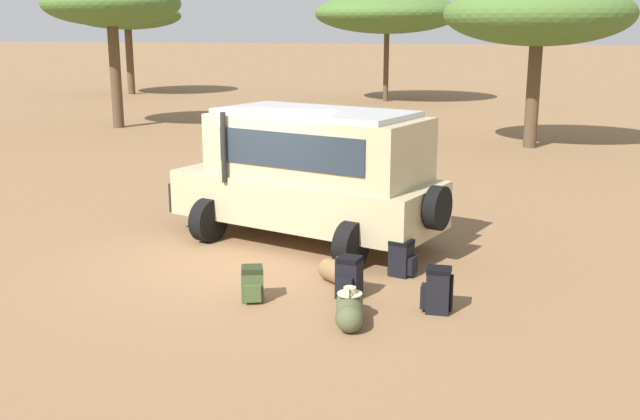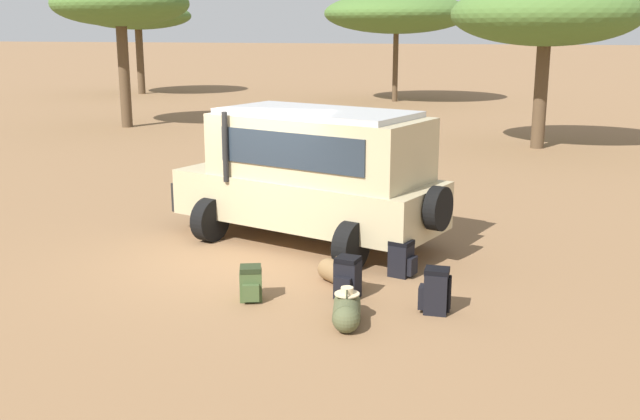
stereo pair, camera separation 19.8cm
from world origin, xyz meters
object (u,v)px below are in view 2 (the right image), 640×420
Objects in this scene: backpack_outermost at (347,278)px; acacia_tree_centre_back at (397,13)px; duffel_bag_low_black_case at (347,310)px; acacia_tree_far_left at (138,16)px; backpack_beside_front_wheel at (251,284)px; backpack_near_rear_wheel at (435,291)px; backpack_cluster_center at (402,259)px; acacia_tree_left_mid at (120,5)px; acacia_tree_right_mid at (546,15)px; safari_vehicle at (313,173)px; duffel_bag_soft_canvas at (338,273)px.

acacia_tree_centre_back reaches higher than backpack_outermost.
duffel_bag_low_black_case is 36.90m from acacia_tree_far_left.
backpack_beside_front_wheel reaches higher than duffel_bag_low_black_case.
duffel_bag_low_black_case is at bearing -148.27° from backpack_near_rear_wheel.
backpack_outermost is at bearing -117.44° from backpack_cluster_center.
acacia_tree_centre_back reaches higher than backpack_beside_front_wheel.
acacia_tree_right_mid is at bearing -5.15° from acacia_tree_left_mid.
acacia_tree_right_mid reaches higher than acacia_tree_far_left.
backpack_outermost is 0.97m from duffel_bag_low_black_case.
safari_vehicle is 4.02m from backpack_near_rear_wheel.
acacia_tree_left_mid reaches higher than acacia_tree_right_mid.
acacia_tree_far_left is 1.18× the size of acacia_tree_left_mid.
safari_vehicle reaches higher than duffel_bag_soft_canvas.
acacia_tree_right_mid is (3.30, 14.57, 4.04)m from duffel_bag_soft_canvas.
safari_vehicle is 10.66× the size of backpack_beside_front_wheel.
backpack_beside_front_wheel is at bearing -136.89° from duffel_bag_soft_canvas.
acacia_tree_centre_back is at bearing 97.69° from duffel_bag_low_black_case.
backpack_outermost is at bearing -64.10° from duffel_bag_soft_canvas.
backpack_outermost is 29.98m from acacia_tree_centre_back.
safari_vehicle is 27.06m from acacia_tree_centre_back.
safari_vehicle is 0.72× the size of acacia_tree_centre_back.
acacia_tree_far_left is at bearing 119.96° from backpack_beside_front_wheel.
backpack_near_rear_wheel is 30.43m from acacia_tree_centre_back.
acacia_tree_far_left is (-17.70, 30.70, 4.17)m from backpack_beside_front_wheel.
backpack_cluster_center is at bearing -99.81° from acacia_tree_right_mid.
acacia_tree_right_mid is (1.73, 15.39, 3.90)m from backpack_near_rear_wheel.
acacia_tree_centre_back is at bearing 97.55° from backpack_outermost.
backpack_near_rear_wheel is (2.64, 0.18, 0.07)m from backpack_beside_front_wheel.
acacia_tree_far_left is (-19.65, 29.07, 4.13)m from backpack_cluster_center.
acacia_tree_far_left is 0.87× the size of acacia_tree_centre_back.
backpack_near_rear_wheel is at bearing -11.28° from backpack_outermost.
acacia_tree_left_mid is at bearing 123.41° from backpack_beside_front_wheel.
duffel_bag_soft_canvas is at bearing -52.50° from acacia_tree_left_mid.
backpack_outermost is at bearing 168.72° from backpack_near_rear_wheel.
backpack_cluster_center is at bearing -80.90° from acacia_tree_centre_back.
acacia_tree_centre_back reaches higher than duffel_bag_soft_canvas.
acacia_tree_far_left is 15.15m from acacia_tree_centre_back.
acacia_tree_right_mid is at bearing 71.02° from safari_vehicle.
acacia_tree_centre_back is (-3.63, 28.87, 4.33)m from duffel_bag_soft_canvas.
backpack_beside_front_wheel is 0.07× the size of acacia_tree_centre_back.
acacia_tree_centre_back is at bearing -3.17° from acacia_tree_far_left.
acacia_tree_centre_back is at bearing 94.91° from backpack_beside_front_wheel.
acacia_tree_right_mid is at bearing -64.15° from acacia_tree_centre_back.
safari_vehicle is 4.07m from duffel_bag_low_black_case.
backpack_near_rear_wheel reaches higher than backpack_beside_front_wheel.
acacia_tree_far_left is at bearing 115.33° from acacia_tree_left_mid.
acacia_tree_left_mid is (-13.83, 16.79, 4.34)m from backpack_near_rear_wheel.
backpack_cluster_center is 0.90× the size of backpack_near_rear_wheel.
safari_vehicle is 18.16m from acacia_tree_left_mid.
duffel_bag_low_black_case is 1.36× the size of duffel_bag_soft_canvas.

